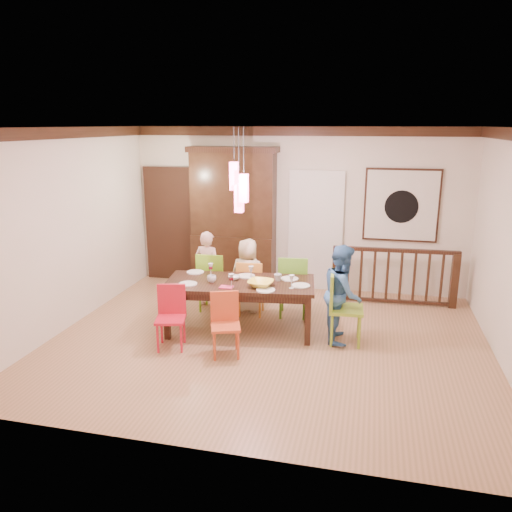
% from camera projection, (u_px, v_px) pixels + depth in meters
% --- Properties ---
extents(floor, '(6.00, 6.00, 0.00)m').
position_uv_depth(floor, '(268.00, 341.00, 6.98)').
color(floor, '#9D744C').
rests_on(floor, ground).
extents(ceiling, '(6.00, 6.00, 0.00)m').
position_uv_depth(ceiling, '(269.00, 127.00, 6.24)').
color(ceiling, white).
rests_on(ceiling, wall_back).
extents(wall_back, '(6.00, 0.00, 6.00)m').
position_uv_depth(wall_back, '(297.00, 210.00, 8.96)').
color(wall_back, beige).
rests_on(wall_back, floor).
extents(wall_left, '(0.00, 5.00, 5.00)m').
position_uv_depth(wall_left, '(67.00, 230.00, 7.27)').
color(wall_left, beige).
rests_on(wall_left, floor).
extents(crown_molding, '(6.00, 5.00, 0.16)m').
position_uv_depth(crown_molding, '(269.00, 134.00, 6.26)').
color(crown_molding, black).
rests_on(crown_molding, wall_back).
extents(panel_door, '(1.04, 0.07, 2.24)m').
position_uv_depth(panel_door, '(172.00, 226.00, 9.55)').
color(panel_door, black).
rests_on(panel_door, wall_back).
extents(white_doorway, '(0.97, 0.05, 2.22)m').
position_uv_depth(white_doorway, '(315.00, 233.00, 8.95)').
color(white_doorway, silver).
rests_on(white_doorway, wall_back).
extents(painting, '(1.25, 0.06, 1.25)m').
position_uv_depth(painting, '(401.00, 205.00, 8.49)').
color(painting, black).
rests_on(painting, wall_back).
extents(pendant_cluster, '(0.27, 0.21, 1.14)m').
position_uv_depth(pendant_cluster, '(239.00, 187.00, 6.81)').
color(pendant_cluster, '#FF4C7B').
rests_on(pendant_cluster, ceiling).
extents(dining_table, '(2.23, 1.24, 0.75)m').
position_uv_depth(dining_table, '(240.00, 287.00, 7.18)').
color(dining_table, black).
rests_on(dining_table, floor).
extents(chair_far_left, '(0.45, 0.45, 0.97)m').
position_uv_depth(chair_far_left, '(213.00, 277.00, 8.04)').
color(chair_far_left, '#85CE26').
rests_on(chair_far_left, floor).
extents(chair_far_mid, '(0.43, 0.43, 0.89)m').
position_uv_depth(chair_far_mid, '(251.00, 283.00, 7.86)').
color(chair_far_mid, orange).
rests_on(chair_far_mid, floor).
extents(chair_far_right, '(0.49, 0.49, 0.99)m').
position_uv_depth(chair_far_right, '(293.00, 281.00, 7.78)').
color(chair_far_right, '#5B9C26').
rests_on(chair_far_right, floor).
extents(chair_near_left, '(0.47, 0.47, 0.85)m').
position_uv_depth(chair_near_left, '(170.00, 314.00, 6.65)').
color(chair_near_left, red).
rests_on(chair_near_left, floor).
extents(chair_near_mid, '(0.48, 0.48, 0.83)m').
position_uv_depth(chair_near_mid, '(225.00, 321.00, 6.44)').
color(chair_near_mid, '#C94B25').
rests_on(chair_near_mid, floor).
extents(chair_end_right, '(0.48, 0.48, 1.00)m').
position_uv_depth(chair_end_right, '(347.00, 303.00, 6.80)').
color(chair_end_right, '#8FB92C').
rests_on(chair_end_right, floor).
extents(china_hutch, '(1.62, 0.46, 2.56)m').
position_uv_depth(china_hutch, '(234.00, 218.00, 9.06)').
color(china_hutch, black).
rests_on(china_hutch, floor).
extents(balustrade, '(2.04, 0.17, 0.96)m').
position_uv_depth(balustrade, '(394.00, 275.00, 8.30)').
color(balustrade, black).
rests_on(balustrade, floor).
extents(person_far_left, '(0.51, 0.38, 1.27)m').
position_uv_depth(person_far_left, '(208.00, 269.00, 8.18)').
color(person_far_left, '#FECAC1').
rests_on(person_far_left, floor).
extents(person_far_mid, '(0.62, 0.43, 1.19)m').
position_uv_depth(person_far_mid, '(248.00, 275.00, 7.97)').
color(person_far_mid, beige).
rests_on(person_far_mid, floor).
extents(person_end_right, '(0.57, 0.70, 1.37)m').
position_uv_depth(person_end_right, '(342.00, 293.00, 6.87)').
color(person_end_right, '#4075B4').
rests_on(person_end_right, floor).
extents(serving_bowl, '(0.38, 0.38, 0.09)m').
position_uv_depth(serving_bowl, '(261.00, 283.00, 6.94)').
color(serving_bowl, yellow).
rests_on(serving_bowl, dining_table).
extents(small_bowl, '(0.21, 0.21, 0.05)m').
position_uv_depth(small_bowl, '(234.00, 278.00, 7.24)').
color(small_bowl, white).
rests_on(small_bowl, dining_table).
extents(cup_left, '(0.13, 0.13, 0.10)m').
position_uv_depth(cup_left, '(212.00, 279.00, 7.11)').
color(cup_left, silver).
rests_on(cup_left, dining_table).
extents(cup_right, '(0.12, 0.12, 0.10)m').
position_uv_depth(cup_right, '(278.00, 277.00, 7.18)').
color(cup_right, silver).
rests_on(cup_right, dining_table).
extents(plate_far_left, '(0.26, 0.26, 0.01)m').
position_uv_depth(plate_far_left, '(195.00, 272.00, 7.59)').
color(plate_far_left, white).
rests_on(plate_far_left, dining_table).
extents(plate_far_mid, '(0.26, 0.26, 0.01)m').
position_uv_depth(plate_far_mid, '(246.00, 276.00, 7.40)').
color(plate_far_mid, white).
rests_on(plate_far_mid, dining_table).
extents(plate_far_right, '(0.26, 0.26, 0.01)m').
position_uv_depth(plate_far_right, '(289.00, 279.00, 7.27)').
color(plate_far_right, white).
rests_on(plate_far_right, dining_table).
extents(plate_near_left, '(0.26, 0.26, 0.01)m').
position_uv_depth(plate_near_left, '(188.00, 284.00, 7.04)').
color(plate_near_left, white).
rests_on(plate_near_left, dining_table).
extents(plate_near_mid, '(0.26, 0.26, 0.01)m').
position_uv_depth(plate_near_mid, '(266.00, 290.00, 6.77)').
color(plate_near_mid, white).
rests_on(plate_near_mid, dining_table).
extents(plate_end_right, '(0.26, 0.26, 0.01)m').
position_uv_depth(plate_end_right, '(301.00, 286.00, 6.96)').
color(plate_end_right, white).
rests_on(plate_end_right, dining_table).
extents(wine_glass_a, '(0.08, 0.08, 0.19)m').
position_uv_depth(wine_glass_a, '(211.00, 270.00, 7.41)').
color(wine_glass_a, '#590C19').
rests_on(wine_glass_a, dining_table).
extents(wine_glass_b, '(0.08, 0.08, 0.19)m').
position_uv_depth(wine_glass_b, '(251.00, 272.00, 7.27)').
color(wine_glass_b, silver).
rests_on(wine_glass_b, dining_table).
extents(wine_glass_c, '(0.08, 0.08, 0.19)m').
position_uv_depth(wine_glass_c, '(231.00, 280.00, 6.90)').
color(wine_glass_c, '#590C19').
rests_on(wine_glass_c, dining_table).
extents(wine_glass_d, '(0.08, 0.08, 0.19)m').
position_uv_depth(wine_glass_d, '(292.00, 282.00, 6.84)').
color(wine_glass_d, silver).
rests_on(wine_glass_d, dining_table).
extents(napkin, '(0.18, 0.14, 0.01)m').
position_uv_depth(napkin, '(226.00, 287.00, 6.89)').
color(napkin, '#D83359').
rests_on(napkin, dining_table).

